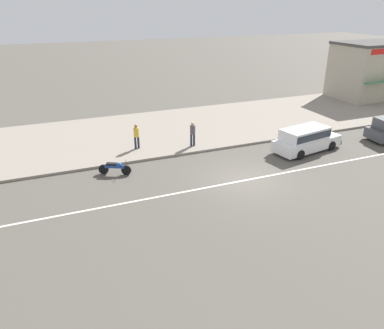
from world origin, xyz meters
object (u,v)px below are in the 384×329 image
at_px(pedestrian_mid_kerb, 193,132).
at_px(shopfront_corner_warung, 371,70).
at_px(motorcycle_0, 115,167).
at_px(minivan_white_2, 306,139).
at_px(pedestrian_near_clock, 136,135).

xyz_separation_m(pedestrian_mid_kerb, shopfront_corner_warung, (21.29, 6.21, 1.68)).
bearing_deg(motorcycle_0, minivan_white_2, -5.08).
bearing_deg(shopfront_corner_warung, pedestrian_near_clock, -167.98).
bearing_deg(shopfront_corner_warung, pedestrian_mid_kerb, -163.74).
bearing_deg(minivan_white_2, shopfront_corner_warung, 32.58).
xyz_separation_m(minivan_white_2, pedestrian_near_clock, (-10.02, 4.15, 0.25)).
distance_m(minivan_white_2, shopfront_corner_warung, 17.63).
bearing_deg(pedestrian_mid_kerb, shopfront_corner_warung, 16.26).
height_order(motorcycle_0, pedestrian_near_clock, pedestrian_near_clock).
xyz_separation_m(motorcycle_0, pedestrian_near_clock, (2.06, 3.08, 0.67)).
distance_m(pedestrian_near_clock, shopfront_corner_warung, 25.40).
bearing_deg(shopfront_corner_warung, motorcycle_0, -162.70).
bearing_deg(motorcycle_0, pedestrian_near_clock, 56.29).
relative_size(motorcycle_0, shopfront_corner_warung, 0.24).
distance_m(motorcycle_0, shopfront_corner_warung, 28.22).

